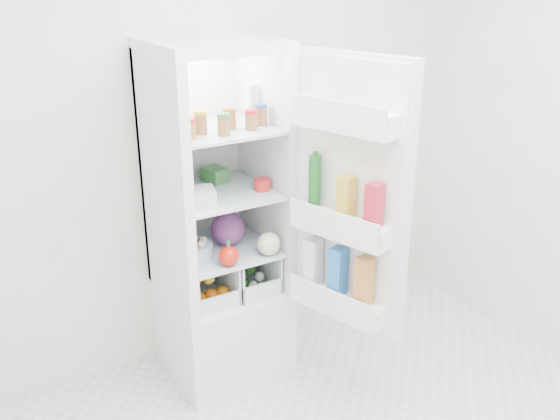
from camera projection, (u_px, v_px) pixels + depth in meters
room_walls at (421, 133)px, 2.10m from camera, size 3.02×3.02×2.61m
refrigerator at (216, 256)px, 3.33m from camera, size 0.60×0.60×1.80m
shelf_low at (221, 248)px, 3.26m from camera, size 0.49×0.53×0.01m
shelf_mid at (219, 192)px, 3.14m from camera, size 0.49×0.53×0.02m
shelf_top at (217, 128)px, 3.02m from camera, size 0.49×0.53×0.02m
crisper_left at (201, 276)px, 3.25m from camera, size 0.23×0.46×0.22m
crisper_right at (242, 265)px, 3.36m from camera, size 0.23×0.46×0.22m
condiment_jars at (227, 123)px, 2.92m from camera, size 0.46×0.16×0.08m
squeeze_bottle at (251, 103)px, 3.10m from camera, size 0.06×0.06×0.18m
tub_white at (200, 198)px, 2.92m from camera, size 0.17×0.17×0.09m
tin_red at (262, 184)px, 3.15m from camera, size 0.09×0.09×0.06m
tub_green at (215, 175)px, 3.26m from camera, size 0.12×0.15×0.08m
red_cabbage at (228, 229)px, 3.25m from camera, size 0.18×0.18×0.18m
bell_pepper at (229, 256)px, 3.03m from camera, size 0.10×0.10×0.10m
mushroom_bowl at (197, 251)px, 3.11m from camera, size 0.18×0.18×0.08m
salad_bag at (269, 244)px, 3.15m from camera, size 0.12×0.12×0.12m
citrus_pile at (204, 284)px, 3.20m from camera, size 0.20×0.24×0.16m
veg_pile at (244, 273)px, 3.38m from camera, size 0.16×0.30×0.10m
fridge_door at (348, 204)px, 2.87m from camera, size 0.32×0.59×1.30m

